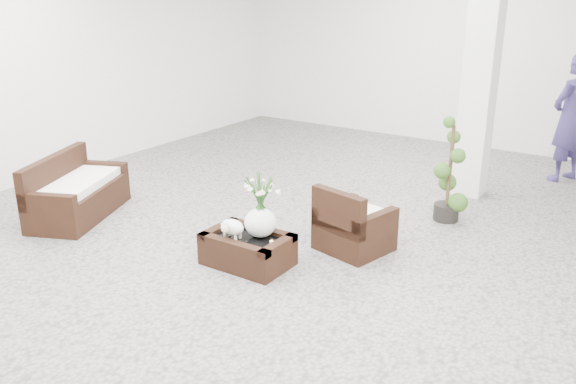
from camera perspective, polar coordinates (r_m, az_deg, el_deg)
The scene contains 10 objects.
ground at distance 7.07m, azimuth 0.45°, elevation -4.53°, with size 11.00×11.00×0.00m, color gray.
column at distance 8.61m, azimuth 17.98°, elevation 10.97°, with size 0.40×0.40×3.50m, color white.
coffee_table at distance 6.42m, azimuth -3.87°, elevation -5.62°, with size 0.90×0.60×0.31m, color black.
sheep_figurine at distance 6.31m, azimuth -5.35°, elevation -3.51°, with size 0.28×0.23×0.21m, color white.
planter_narcissus at distance 6.22m, azimuth -2.70°, elevation -0.86°, with size 0.44×0.44×0.80m, color white, non-canonical shape.
tealight at distance 6.20m, azimuth -1.59°, elevation -4.77°, with size 0.04×0.04×0.03m, color white.
armchair at distance 6.71m, azimuth 6.43°, elevation -2.50°, with size 0.71×0.68×0.75m, color black.
loveseat at distance 8.10m, azimuth -19.49°, elevation 0.46°, with size 1.49×0.72×0.80m, color black.
topiary at distance 7.69m, azimuth 15.22°, elevation 1.99°, with size 0.35×0.35×1.32m, color #2C4E19, non-canonical shape.
shopper at distance 9.92m, azimuth 25.41°, elevation 6.40°, with size 0.70×0.46×1.93m, color navy.
Camera 1 is at (3.55, -5.41, 2.84)m, focal length 37.17 mm.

